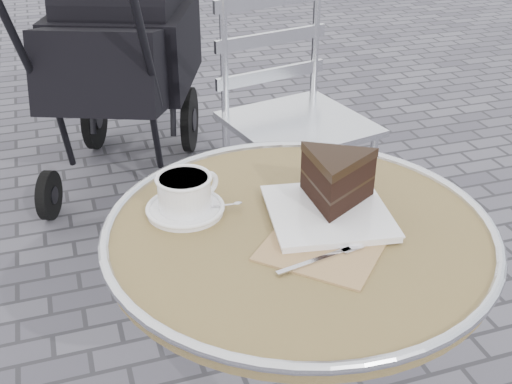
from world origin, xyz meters
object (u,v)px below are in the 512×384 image
object	(u,v)px
cappuccino_set	(186,196)
bistro_chair	(283,87)
cake_plate_set	(334,187)
baby_stroller	(121,63)
cafe_table	(296,298)

from	to	relation	value
cappuccino_set	bistro_chair	xyz separation A→B (m)	(0.54, 0.92, -0.17)
cappuccino_set	cake_plate_set	xyz separation A→B (m)	(0.26, -0.09, 0.02)
baby_stroller	cake_plate_set	bearing A→B (deg)	-61.61
cafe_table	cake_plate_set	bearing A→B (deg)	21.93
cappuccino_set	bistro_chair	bearing A→B (deg)	36.43
cafe_table	cappuccino_set	size ratio (longest dim) A/B	4.33
cake_plate_set	bistro_chair	bearing A→B (deg)	83.71
cake_plate_set	bistro_chair	distance (m)	1.06
cafe_table	baby_stroller	distance (m)	1.73
bistro_chair	cappuccino_set	bearing A→B (deg)	-132.04
cake_plate_set	cappuccino_set	bearing A→B (deg)	170.84
cafe_table	cappuccino_set	world-z (taller)	cappuccino_set
cafe_table	cappuccino_set	distance (m)	0.29
cafe_table	cake_plate_set	size ratio (longest dim) A/B	2.16
cake_plate_set	bistro_chair	xyz separation A→B (m)	(0.28, 1.01, -0.19)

